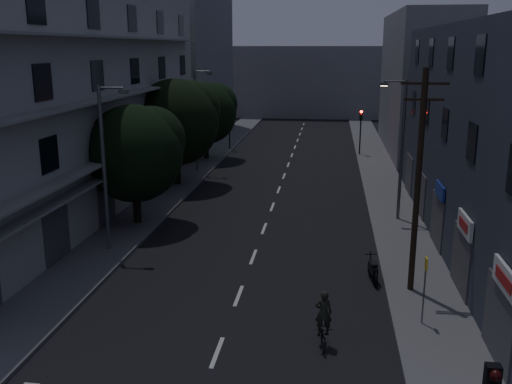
% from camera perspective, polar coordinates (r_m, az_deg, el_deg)
% --- Properties ---
extents(ground, '(160.00, 160.00, 0.00)m').
position_cam_1_polar(ground, '(41.15, 2.35, 0.39)').
color(ground, black).
rests_on(ground, ground).
extents(sidewalk_left, '(3.00, 90.00, 0.15)m').
position_cam_1_polar(sidewalk_left, '(42.43, -7.78, 0.80)').
color(sidewalk_left, '#565659').
rests_on(sidewalk_left, ground).
extents(sidewalk_right, '(3.00, 90.00, 0.15)m').
position_cam_1_polar(sidewalk_right, '(41.17, 12.81, 0.15)').
color(sidewalk_right, '#565659').
rests_on(sidewalk_right, ground).
extents(lane_markings, '(0.15, 60.50, 0.01)m').
position_cam_1_polar(lane_markings, '(47.21, 3.04, 2.20)').
color(lane_markings, beige).
rests_on(lane_markings, ground).
extents(building_left, '(7.00, 36.00, 14.00)m').
position_cam_1_polar(building_left, '(36.37, -17.99, 9.05)').
color(building_left, '#A3A39E').
rests_on(building_left, ground).
extents(building_right, '(6.19, 28.00, 11.00)m').
position_cam_1_polar(building_right, '(30.33, 23.71, 4.77)').
color(building_right, '#2D313E').
rests_on(building_right, ground).
extents(building_far_left, '(6.00, 20.00, 16.00)m').
position_cam_1_polar(building_far_left, '(64.70, -6.56, 12.54)').
color(building_far_left, slate).
rests_on(building_far_left, ground).
extents(building_far_right, '(6.00, 20.00, 13.00)m').
position_cam_1_polar(building_far_right, '(57.52, 16.21, 10.38)').
color(building_far_right, slate).
rests_on(building_far_right, ground).
extents(building_far_end, '(24.00, 8.00, 10.00)m').
position_cam_1_polar(building_far_end, '(85.00, 5.18, 10.95)').
color(building_far_end, slate).
rests_on(building_far_end, ground).
extents(tree_near, '(5.45, 5.45, 6.72)m').
position_cam_1_polar(tree_near, '(32.41, -11.98, 4.16)').
color(tree_near, black).
rests_on(tree_near, sidewalk_left).
extents(tree_mid, '(6.18, 6.18, 7.61)m').
position_cam_1_polar(tree_mid, '(41.44, -7.91, 7.26)').
color(tree_mid, black).
rests_on(tree_mid, sidewalk_left).
extents(tree_far, '(5.51, 5.51, 6.81)m').
position_cam_1_polar(tree_far, '(51.19, -4.99, 8.12)').
color(tree_far, black).
rests_on(tree_far, sidewalk_left).
extents(traffic_signal_far_right, '(0.28, 0.37, 4.10)m').
position_cam_1_polar(traffic_signal_far_right, '(53.81, 10.44, 6.82)').
color(traffic_signal_far_right, black).
rests_on(traffic_signal_far_right, sidewalk_right).
extents(traffic_signal_far_left, '(0.28, 0.37, 4.10)m').
position_cam_1_polar(traffic_signal_far_left, '(56.13, -2.69, 7.35)').
color(traffic_signal_far_left, black).
rests_on(traffic_signal_far_left, sidewalk_left).
extents(street_lamp_left_near, '(1.51, 0.25, 8.00)m').
position_cam_1_polar(street_lamp_left_near, '(28.25, -14.79, 3.04)').
color(street_lamp_left_near, slate).
rests_on(street_lamp_left_near, sidewalk_left).
extents(street_lamp_right, '(1.51, 0.25, 8.00)m').
position_cam_1_polar(street_lamp_right, '(33.40, 14.23, 4.76)').
color(street_lamp_right, '#515558').
rests_on(street_lamp_right, sidewalk_right).
extents(street_lamp_left_far, '(1.51, 0.25, 8.00)m').
position_cam_1_polar(street_lamp_left_far, '(45.86, -5.90, 7.61)').
color(street_lamp_left_far, slate).
rests_on(street_lamp_left_far, sidewalk_left).
extents(utility_pole, '(1.80, 0.24, 9.00)m').
position_cam_1_polar(utility_pole, '(23.36, 15.91, 1.34)').
color(utility_pole, black).
rests_on(utility_pole, sidewalk_right).
extents(bus_stop_sign, '(0.06, 0.35, 2.52)m').
position_cam_1_polar(bus_stop_sign, '(21.39, 16.55, -8.28)').
color(bus_stop_sign, '#595B60').
rests_on(bus_stop_sign, sidewalk_right).
extents(motorcycle, '(0.54, 1.85, 1.19)m').
position_cam_1_polar(motorcycle, '(25.42, 11.61, -7.76)').
color(motorcycle, black).
rests_on(motorcycle, ground).
extents(cyclist, '(0.67, 1.62, 2.01)m').
position_cam_1_polar(cyclist, '(19.97, 6.72, -13.27)').
color(cyclist, black).
rests_on(cyclist, ground).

